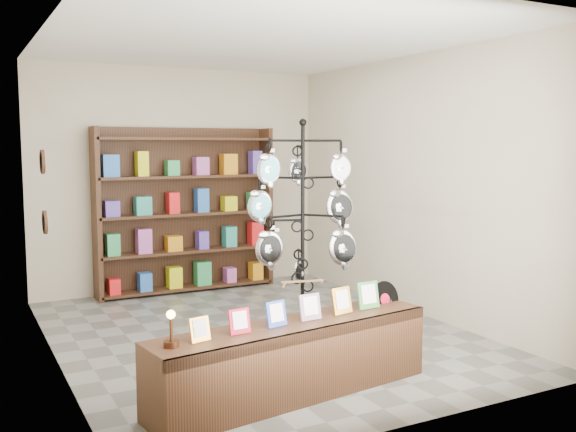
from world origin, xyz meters
TOP-DOWN VIEW (x-y plane):
  - ground at (0.00, 0.00)m, footprint 5.00×5.00m
  - room_envelope at (0.00, 0.00)m, footprint 5.00×5.00m
  - display_tree at (0.25, -0.48)m, footprint 1.19×1.18m
  - front_shelf at (-0.47, -1.65)m, footprint 2.43×0.81m
  - back_shelving at (0.00, 2.30)m, footprint 2.42×0.36m
  - wall_clocks at (-1.97, 0.80)m, footprint 0.03×0.24m

SIDE VIEW (x-z plane):
  - ground at x=0.00m, z-range 0.00..0.00m
  - front_shelf at x=-0.47m, z-range -0.13..0.72m
  - back_shelving at x=0.00m, z-range -0.07..2.13m
  - display_tree at x=0.25m, z-range 0.17..2.39m
  - wall_clocks at x=-1.97m, z-range 1.08..1.92m
  - room_envelope at x=0.00m, z-range -0.65..4.35m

